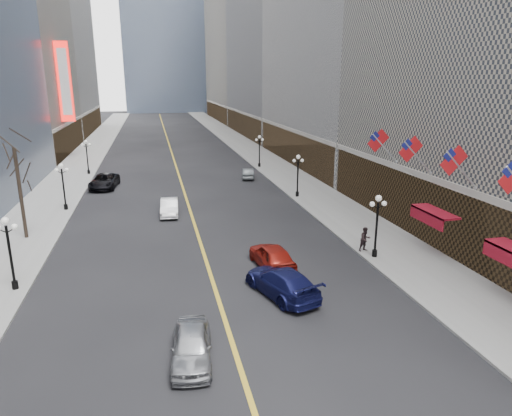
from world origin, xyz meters
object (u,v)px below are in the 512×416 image
car_nb_mid (169,207)px  car_sb_mid (272,256)px  streetlamp_east_1 (377,220)px  streetlamp_east_2 (298,171)px  streetlamp_west_2 (63,182)px  streetlamp_west_3 (87,153)px  car_sb_near (282,282)px  car_sb_far (248,173)px  streetlamp_east_3 (259,148)px  streetlamp_west_1 (9,246)px  car_nb_far (104,181)px  car_nb_near (191,346)px

car_nb_mid → car_sb_mid: 15.66m
streetlamp_east_1 → streetlamp_east_2: 18.00m
streetlamp_west_2 → car_nb_mid: bearing=-20.1°
streetlamp_west_3 → streetlamp_west_2: bearing=-90.0°
streetlamp_east_1 → car_sb_near: streetlamp_east_1 is taller
streetlamp_west_2 → car_sb_far: bearing=28.1°
streetlamp_east_3 → streetlamp_west_1: bearing=-123.2°
streetlamp_west_2 → car_nb_far: size_ratio=0.75×
streetlamp_west_3 → car_nb_mid: (9.80, -21.59, -2.15)m
streetlamp_east_2 → streetlamp_west_1: same height
car_nb_near → car_sb_mid: car_sb_mid is taller
streetlamp_west_2 → car_nb_mid: 10.66m
car_nb_mid → car_sb_far: (10.63, 14.49, -0.09)m
streetlamp_west_2 → car_nb_far: (2.80, 9.30, -2.06)m
streetlamp_east_1 → streetlamp_west_2: bearing=142.7°
streetlamp_east_3 → car_sb_far: streetlamp_east_3 is taller
streetlamp_east_3 → streetlamp_west_1: (-23.60, -36.00, 0.00)m
streetlamp_west_1 → car_sb_mid: streetlamp_west_1 is taller
streetlamp_west_3 → streetlamp_west_1: bearing=-90.0°
streetlamp_east_1 → car_sb_mid: streetlamp_east_1 is taller
car_nb_near → streetlamp_east_2: bearing=69.4°
streetlamp_west_2 → streetlamp_west_3: bearing=90.0°
car_nb_near → car_nb_mid: 23.91m
car_nb_near → car_sb_near: 7.94m
car_nb_mid → car_nb_far: 14.67m
streetlamp_east_1 → car_sb_near: size_ratio=0.79×
streetlamp_east_2 → streetlamp_west_2: size_ratio=1.00×
car_nb_near → car_sb_far: 39.86m
streetlamp_east_1 → car_sb_mid: bearing=179.6°
car_nb_mid → car_nb_far: size_ratio=0.76×
streetlamp_east_2 → car_nb_mid: bearing=-165.4°
streetlamp_east_2 → car_nb_mid: (-13.80, -3.59, -2.15)m
streetlamp_west_2 → car_nb_far: bearing=73.3°
car_nb_mid → car_sb_mid: (6.24, -14.36, 0.10)m
streetlamp_east_3 → streetlamp_west_3: size_ratio=1.00×
streetlamp_west_1 → streetlamp_west_3: 36.00m
streetlamp_east_2 → streetlamp_west_2: 23.60m
car_sb_mid → streetlamp_west_1: bearing=-6.0°
car_sb_far → streetlamp_west_2: bearing=39.5°
streetlamp_west_3 → car_sb_far: (20.43, -7.10, -2.24)m
streetlamp_east_2 → streetlamp_west_1: 29.68m
streetlamp_west_1 → streetlamp_west_2: size_ratio=1.00×
car_sb_mid → streetlamp_east_3: bearing=-108.0°
streetlamp_west_1 → car_sb_mid: size_ratio=0.91×
streetlamp_east_1 → car_nb_mid: bearing=133.8°
car_nb_far → car_sb_mid: (13.24, -27.26, 0.01)m
streetlamp_east_2 → streetlamp_east_3: same height
car_nb_mid → car_sb_near: 19.34m
streetlamp_west_2 → car_sb_mid: 24.16m
streetlamp_west_1 → car_nb_far: streetlamp_west_1 is taller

